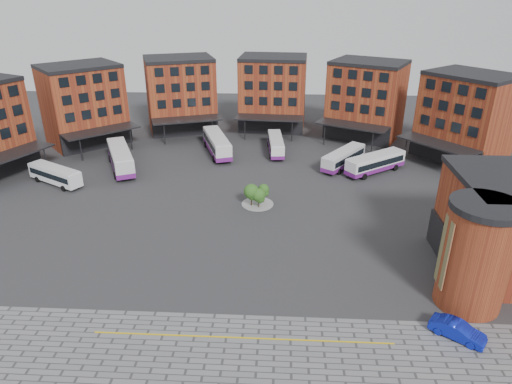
# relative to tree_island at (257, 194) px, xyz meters

# --- Properties ---
(ground) EXTENTS (160.00, 160.00, 0.00)m
(ground) POSITION_rel_tree_island_xyz_m (-1.91, -11.51, -1.80)
(ground) COLOR #28282B
(ground) RESTS_ON ground
(yellow_line) EXTENTS (26.00, 0.15, 0.02)m
(yellow_line) POSITION_rel_tree_island_xyz_m (0.09, -25.51, -1.77)
(yellow_line) COLOR gold
(yellow_line) RESTS_ON paving_zone
(main_building) EXTENTS (94.14, 42.48, 14.60)m
(main_building) POSITION_rel_tree_island_xyz_m (-6.68, 26.74, 5.43)
(main_building) COLOR brown
(main_building) RESTS_ON ground
(tree_island) EXTENTS (4.40, 4.40, 3.26)m
(tree_island) POSITION_rel_tree_island_xyz_m (0.00, 0.00, 0.00)
(tree_island) COLOR gray
(tree_island) RESTS_ON ground
(bus_a) EXTENTS (9.65, 6.76, 2.78)m
(bus_a) POSITION_rel_tree_island_xyz_m (-30.74, 5.81, -0.15)
(bus_a) COLOR white
(bus_a) RESTS_ON ground
(bus_b) EXTENTS (7.97, 12.72, 3.57)m
(bus_b) POSITION_rel_tree_island_xyz_m (-22.83, 12.41, 0.14)
(bus_b) COLOR silver
(bus_b) RESTS_ON ground
(bus_c) EXTENTS (6.67, 12.53, 3.46)m
(bus_c) POSITION_rel_tree_island_xyz_m (-8.14, 20.53, 0.08)
(bus_c) COLOR silver
(bus_c) RESTS_ON ground
(bus_d) EXTENTS (3.21, 10.33, 2.86)m
(bus_d) POSITION_rel_tree_island_xyz_m (2.29, 21.60, -0.25)
(bus_d) COLOR white
(bus_d) RESTS_ON ground
(bus_e) EXTENTS (8.08, 9.84, 2.94)m
(bus_e) POSITION_rel_tree_island_xyz_m (13.54, 15.26, -0.21)
(bus_e) COLOR silver
(bus_e) RESTS_ON ground
(bus_f) EXTENTS (10.39, 8.51, 3.10)m
(bus_f) POSITION_rel_tree_island_xyz_m (18.31, 13.04, -0.12)
(bus_f) COLOR white
(bus_f) RESTS_ON ground
(blue_car) EXTENTS (4.71, 4.01, 1.53)m
(blue_car) POSITION_rel_tree_island_xyz_m (18.60, -24.41, -1.03)
(blue_car) COLOR #0C1AA1
(blue_car) RESTS_ON ground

